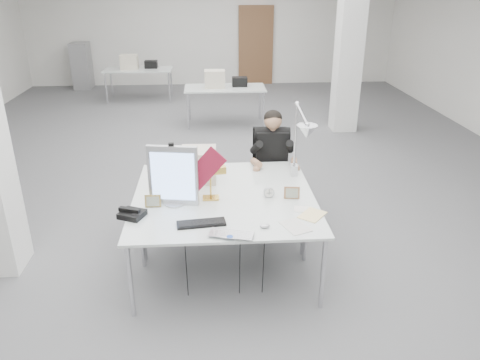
# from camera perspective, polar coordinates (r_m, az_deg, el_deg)

# --- Properties ---
(room_shell) EXTENTS (10.04, 14.04, 3.24)m
(room_shell) POSITION_cam_1_polar(r_m,az_deg,el_deg) (6.51, -2.47, 13.97)
(room_shell) COLOR #555557
(room_shell) RESTS_ON ground
(desk_main) EXTENTS (1.80, 0.90, 0.02)m
(desk_main) POSITION_cam_1_polar(r_m,az_deg,el_deg) (4.29, -1.76, -4.63)
(desk_main) COLOR silver
(desk_main) RESTS_ON room_shell
(desk_second) EXTENTS (1.80, 0.90, 0.02)m
(desk_second) POSITION_cam_1_polar(r_m,az_deg,el_deg) (5.10, -2.16, 0.12)
(desk_second) COLOR silver
(desk_second) RESTS_ON room_shell
(bg_desk_a) EXTENTS (1.60, 0.80, 0.02)m
(bg_desk_a) POSITION_cam_1_polar(r_m,az_deg,el_deg) (9.51, -1.84, 11.14)
(bg_desk_a) COLOR silver
(bg_desk_a) RESTS_ON room_shell
(bg_desk_b) EXTENTS (1.60, 0.80, 0.02)m
(bg_desk_b) POSITION_cam_1_polar(r_m,az_deg,el_deg) (11.78, -12.29, 13.03)
(bg_desk_b) COLOR silver
(bg_desk_b) RESTS_ON room_shell
(filing_cabinet) EXTENTS (0.45, 0.55, 1.20)m
(filing_cabinet) POSITION_cam_1_polar(r_m,az_deg,el_deg) (13.54, -18.73, 13.03)
(filing_cabinet) COLOR gray
(filing_cabinet) RESTS_ON room_shell
(office_chair) EXTENTS (0.60, 0.60, 1.15)m
(office_chair) POSITION_cam_1_polar(r_m,az_deg,el_deg) (5.80, 3.81, 1.27)
(office_chair) COLOR black
(office_chair) RESTS_ON room_shell
(seated_person) EXTENTS (0.46, 0.56, 0.80)m
(seated_person) POSITION_cam_1_polar(r_m,az_deg,el_deg) (5.64, 3.96, 4.12)
(seated_person) COLOR black
(seated_person) RESTS_ON office_chair
(monitor) EXTENTS (0.48, 0.12, 0.59)m
(monitor) POSITION_cam_1_polar(r_m,az_deg,el_deg) (4.44, -8.16, 0.53)
(monitor) COLOR #B2B3B7
(monitor) RESTS_ON desk_main
(pennant) EXTENTS (0.44, 0.15, 0.49)m
(pennant) POSITION_cam_1_polar(r_m,az_deg,el_deg) (4.37, -4.47, 1.16)
(pennant) COLOR maroon
(pennant) RESTS_ON monitor
(keyboard) EXTENTS (0.45, 0.19, 0.02)m
(keyboard) POSITION_cam_1_polar(r_m,az_deg,el_deg) (4.16, -4.75, -5.29)
(keyboard) COLOR black
(keyboard) RESTS_ON desk_main
(laptop) EXTENTS (0.43, 0.34, 0.03)m
(laptop) POSITION_cam_1_polar(r_m,az_deg,el_deg) (3.92, -1.26, -7.10)
(laptop) COLOR silver
(laptop) RESTS_ON desk_main
(mouse) EXTENTS (0.11, 0.09, 0.04)m
(mouse) POSITION_cam_1_polar(r_m,az_deg,el_deg) (4.10, 3.02, -5.60)
(mouse) COLOR #B9B8BD
(mouse) RESTS_ON desk_main
(bankers_lamp) EXTENTS (0.30, 0.16, 0.32)m
(bankers_lamp) POSITION_cam_1_polar(r_m,az_deg,el_deg) (4.56, -3.61, -0.46)
(bankers_lamp) COLOR gold
(bankers_lamp) RESTS_ON desk_main
(desk_phone) EXTENTS (0.27, 0.26, 0.05)m
(desk_phone) POSITION_cam_1_polar(r_m,az_deg,el_deg) (4.38, -13.01, -4.09)
(desk_phone) COLOR black
(desk_phone) RESTS_ON desk_main
(picture_frame_left) EXTENTS (0.15, 0.04, 0.12)m
(picture_frame_left) POSITION_cam_1_polar(r_m,az_deg,el_deg) (4.51, -10.57, -2.53)
(picture_frame_left) COLOR olive
(picture_frame_left) RESTS_ON desk_main
(picture_frame_right) EXTENTS (0.16, 0.06, 0.12)m
(picture_frame_right) POSITION_cam_1_polar(r_m,az_deg,el_deg) (4.63, 6.33, -1.55)
(picture_frame_right) COLOR #976541
(picture_frame_right) RESTS_ON desk_main
(desk_clock) EXTENTS (0.11, 0.03, 0.11)m
(desk_clock) POSITION_cam_1_polar(r_m,az_deg,el_deg) (4.64, 3.54, -1.54)
(desk_clock) COLOR #A5A6AA
(desk_clock) RESTS_ON desk_main
(paper_stack_a) EXTENTS (0.28, 0.33, 0.01)m
(paper_stack_a) POSITION_cam_1_polar(r_m,az_deg,el_deg) (4.14, 6.76, -5.64)
(paper_stack_a) COLOR silver
(paper_stack_a) RESTS_ON desk_main
(paper_stack_b) EXTENTS (0.31, 0.32, 0.01)m
(paper_stack_b) POSITION_cam_1_polar(r_m,az_deg,el_deg) (4.35, 8.81, -4.23)
(paper_stack_b) COLOR #F9DC94
(paper_stack_b) RESTS_ON desk_main
(paper_stack_c) EXTENTS (0.20, 0.16, 0.01)m
(paper_stack_c) POSITION_cam_1_polar(r_m,az_deg,el_deg) (4.45, 7.78, -3.56)
(paper_stack_c) COLOR silver
(paper_stack_c) RESTS_ON desk_main
(beige_monitor) EXTENTS (0.38, 0.36, 0.35)m
(beige_monitor) POSITION_cam_1_polar(r_m,az_deg,el_deg) (5.00, -5.05, 1.87)
(beige_monitor) COLOR beige
(beige_monitor) RESTS_ON desk_second
(architect_lamp) EXTENTS (0.44, 0.73, 0.89)m
(architect_lamp) POSITION_cam_1_polar(r_m,az_deg,el_deg) (4.82, 7.30, 4.36)
(architect_lamp) COLOR silver
(architect_lamp) RESTS_ON desk_second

